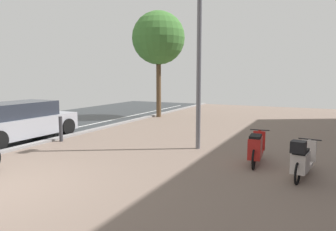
% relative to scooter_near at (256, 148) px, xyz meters
% --- Properties ---
extents(ground, '(21.00, 40.00, 0.13)m').
position_rel_scooter_near_xyz_m(ground, '(-3.06, -4.18, -0.44)').
color(ground, '#282C2F').
extents(scooter_near, '(0.52, 1.80, 0.82)m').
position_rel_scooter_near_xyz_m(scooter_near, '(0.00, 0.00, 0.00)').
color(scooter_near, black).
rests_on(scooter_near, ground).
extents(scooter_mid, '(0.59, 1.84, 0.94)m').
position_rel_scooter_near_xyz_m(scooter_mid, '(1.12, -0.72, 0.00)').
color(scooter_mid, black).
rests_on(scooter_mid, ground).
extents(parked_car_near, '(1.82, 3.96, 1.33)m').
position_rel_scooter_near_xyz_m(parked_car_near, '(-8.03, -0.42, 0.23)').
color(parked_car_near, '#A8AAB2').
rests_on(parked_car_near, ground).
extents(lamp_post, '(0.20, 0.52, 5.94)m').
position_rel_scooter_near_xyz_m(lamp_post, '(-1.94, 1.03, 2.87)').
color(lamp_post, slate).
rests_on(lamp_post, ground).
extents(street_tree, '(2.80, 2.80, 5.60)m').
position_rel_scooter_near_xyz_m(street_tree, '(-6.52, 7.25, 3.76)').
color(street_tree, brown).
rests_on(street_tree, ground).
extents(bollard_far, '(0.12, 0.12, 0.86)m').
position_rel_scooter_near_xyz_m(bollard_far, '(-6.54, 0.01, 0.01)').
color(bollard_far, '#38383D').
rests_on(bollard_far, ground).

